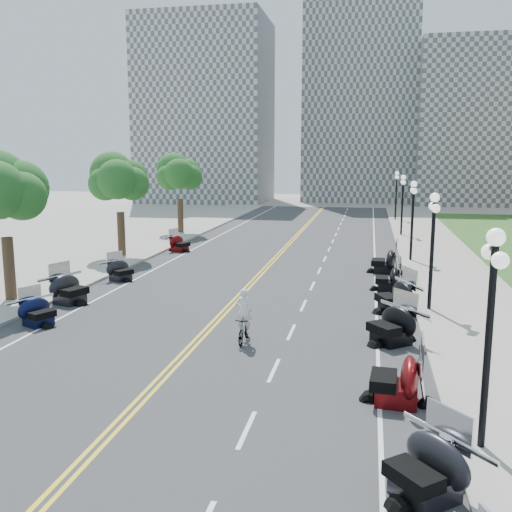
# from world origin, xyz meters

# --- Properties ---
(ground) EXTENTS (160.00, 160.00, 0.00)m
(ground) POSITION_xyz_m (0.00, 0.00, 0.00)
(ground) COLOR gray
(road) EXTENTS (16.00, 90.00, 0.01)m
(road) POSITION_xyz_m (0.00, 10.00, 0.00)
(road) COLOR #333335
(road) RESTS_ON ground
(centerline_yellow_a) EXTENTS (0.12, 90.00, 0.00)m
(centerline_yellow_a) POSITION_xyz_m (-0.12, 10.00, 0.01)
(centerline_yellow_a) COLOR yellow
(centerline_yellow_a) RESTS_ON road
(centerline_yellow_b) EXTENTS (0.12, 90.00, 0.00)m
(centerline_yellow_b) POSITION_xyz_m (0.12, 10.00, 0.01)
(centerline_yellow_b) COLOR yellow
(centerline_yellow_b) RESTS_ON road
(edge_line_north) EXTENTS (0.12, 90.00, 0.00)m
(edge_line_north) POSITION_xyz_m (6.40, 10.00, 0.01)
(edge_line_north) COLOR white
(edge_line_north) RESTS_ON road
(edge_line_south) EXTENTS (0.12, 90.00, 0.00)m
(edge_line_south) POSITION_xyz_m (-6.40, 10.00, 0.01)
(edge_line_south) COLOR white
(edge_line_south) RESTS_ON road
(lane_dash_4) EXTENTS (0.12, 2.00, 0.00)m
(lane_dash_4) POSITION_xyz_m (3.20, -8.00, 0.01)
(lane_dash_4) COLOR white
(lane_dash_4) RESTS_ON road
(lane_dash_5) EXTENTS (0.12, 2.00, 0.00)m
(lane_dash_5) POSITION_xyz_m (3.20, -4.00, 0.01)
(lane_dash_5) COLOR white
(lane_dash_5) RESTS_ON road
(lane_dash_6) EXTENTS (0.12, 2.00, 0.00)m
(lane_dash_6) POSITION_xyz_m (3.20, 0.00, 0.01)
(lane_dash_6) COLOR white
(lane_dash_6) RESTS_ON road
(lane_dash_7) EXTENTS (0.12, 2.00, 0.00)m
(lane_dash_7) POSITION_xyz_m (3.20, 4.00, 0.01)
(lane_dash_7) COLOR white
(lane_dash_7) RESTS_ON road
(lane_dash_8) EXTENTS (0.12, 2.00, 0.00)m
(lane_dash_8) POSITION_xyz_m (3.20, 8.00, 0.01)
(lane_dash_8) COLOR white
(lane_dash_8) RESTS_ON road
(lane_dash_9) EXTENTS (0.12, 2.00, 0.00)m
(lane_dash_9) POSITION_xyz_m (3.20, 12.00, 0.01)
(lane_dash_9) COLOR white
(lane_dash_9) RESTS_ON road
(lane_dash_10) EXTENTS (0.12, 2.00, 0.00)m
(lane_dash_10) POSITION_xyz_m (3.20, 16.00, 0.01)
(lane_dash_10) COLOR white
(lane_dash_10) RESTS_ON road
(lane_dash_11) EXTENTS (0.12, 2.00, 0.00)m
(lane_dash_11) POSITION_xyz_m (3.20, 20.00, 0.01)
(lane_dash_11) COLOR white
(lane_dash_11) RESTS_ON road
(lane_dash_12) EXTENTS (0.12, 2.00, 0.00)m
(lane_dash_12) POSITION_xyz_m (3.20, 24.00, 0.01)
(lane_dash_12) COLOR white
(lane_dash_12) RESTS_ON road
(lane_dash_13) EXTENTS (0.12, 2.00, 0.00)m
(lane_dash_13) POSITION_xyz_m (3.20, 28.00, 0.01)
(lane_dash_13) COLOR white
(lane_dash_13) RESTS_ON road
(lane_dash_14) EXTENTS (0.12, 2.00, 0.00)m
(lane_dash_14) POSITION_xyz_m (3.20, 32.00, 0.01)
(lane_dash_14) COLOR white
(lane_dash_14) RESTS_ON road
(lane_dash_15) EXTENTS (0.12, 2.00, 0.00)m
(lane_dash_15) POSITION_xyz_m (3.20, 36.00, 0.01)
(lane_dash_15) COLOR white
(lane_dash_15) RESTS_ON road
(lane_dash_16) EXTENTS (0.12, 2.00, 0.00)m
(lane_dash_16) POSITION_xyz_m (3.20, 40.00, 0.01)
(lane_dash_16) COLOR white
(lane_dash_16) RESTS_ON road
(lane_dash_17) EXTENTS (0.12, 2.00, 0.00)m
(lane_dash_17) POSITION_xyz_m (3.20, 44.00, 0.01)
(lane_dash_17) COLOR white
(lane_dash_17) RESTS_ON road
(lane_dash_18) EXTENTS (0.12, 2.00, 0.00)m
(lane_dash_18) POSITION_xyz_m (3.20, 48.00, 0.01)
(lane_dash_18) COLOR white
(lane_dash_18) RESTS_ON road
(lane_dash_19) EXTENTS (0.12, 2.00, 0.00)m
(lane_dash_19) POSITION_xyz_m (3.20, 52.00, 0.01)
(lane_dash_19) COLOR white
(lane_dash_19) RESTS_ON road
(sidewalk_north) EXTENTS (5.00, 90.00, 0.15)m
(sidewalk_north) POSITION_xyz_m (10.50, 10.00, 0.07)
(sidewalk_north) COLOR #9E9991
(sidewalk_north) RESTS_ON ground
(sidewalk_south) EXTENTS (5.00, 90.00, 0.15)m
(sidewalk_south) POSITION_xyz_m (-10.50, 10.00, 0.07)
(sidewalk_south) COLOR #9E9991
(sidewalk_south) RESTS_ON ground
(distant_block_a) EXTENTS (18.00, 14.00, 26.00)m
(distant_block_a) POSITION_xyz_m (-18.00, 62.00, 13.00)
(distant_block_a) COLOR gray
(distant_block_a) RESTS_ON ground
(distant_block_b) EXTENTS (16.00, 12.00, 30.00)m
(distant_block_b) POSITION_xyz_m (4.00, 68.00, 15.00)
(distant_block_b) COLOR gray
(distant_block_b) RESTS_ON ground
(distant_block_c) EXTENTS (20.00, 14.00, 22.00)m
(distant_block_c) POSITION_xyz_m (22.00, 65.00, 11.00)
(distant_block_c) COLOR gray
(distant_block_c) RESTS_ON ground
(street_lamp_1) EXTENTS (0.50, 1.20, 4.90)m
(street_lamp_1) POSITION_xyz_m (8.60, -8.00, 2.60)
(street_lamp_1) COLOR black
(street_lamp_1) RESTS_ON sidewalk_north
(street_lamp_2) EXTENTS (0.50, 1.20, 4.90)m
(street_lamp_2) POSITION_xyz_m (8.60, 4.00, 2.60)
(street_lamp_2) COLOR black
(street_lamp_2) RESTS_ON sidewalk_north
(street_lamp_3) EXTENTS (0.50, 1.20, 4.90)m
(street_lamp_3) POSITION_xyz_m (8.60, 16.00, 2.60)
(street_lamp_3) COLOR black
(street_lamp_3) RESTS_ON sidewalk_north
(street_lamp_4) EXTENTS (0.50, 1.20, 4.90)m
(street_lamp_4) POSITION_xyz_m (8.60, 28.00, 2.60)
(street_lamp_4) COLOR black
(street_lamp_4) RESTS_ON sidewalk_north
(street_lamp_5) EXTENTS (0.50, 1.20, 4.90)m
(street_lamp_5) POSITION_xyz_m (8.60, 40.00, 2.60)
(street_lamp_5) COLOR black
(street_lamp_5) RESTS_ON sidewalk_north
(tree_2) EXTENTS (4.80, 4.80, 9.20)m
(tree_2) POSITION_xyz_m (-10.00, 2.00, 4.75)
(tree_2) COLOR #235619
(tree_2) RESTS_ON sidewalk_south
(tree_3) EXTENTS (4.80, 4.80, 9.20)m
(tree_3) POSITION_xyz_m (-10.00, 14.00, 4.75)
(tree_3) COLOR #235619
(tree_3) RESTS_ON sidewalk_south
(tree_4) EXTENTS (4.80, 4.80, 9.20)m
(tree_4) POSITION_xyz_m (-10.00, 26.00, 4.75)
(tree_4) COLOR #235619
(tree_4) RESTS_ON sidewalk_south
(motorcycle_n_3) EXTENTS (2.86, 2.86, 1.42)m
(motorcycle_n_3) POSITION_xyz_m (7.20, -10.08, 0.71)
(motorcycle_n_3) COLOR black
(motorcycle_n_3) RESTS_ON road
(motorcycle_n_4) EXTENTS (2.33, 2.33, 1.52)m
(motorcycle_n_4) POSITION_xyz_m (6.83, -5.69, 0.76)
(motorcycle_n_4) COLOR #590A0C
(motorcycle_n_4) RESTS_ON road
(motorcycle_n_5) EXTENTS (3.03, 3.03, 1.51)m
(motorcycle_n_5) POSITION_xyz_m (6.86, -0.63, 0.75)
(motorcycle_n_5) COLOR black
(motorcycle_n_5) RESTS_ON road
(motorcycle_n_6) EXTENTS (2.90, 2.90, 1.54)m
(motorcycle_n_6) POSITION_xyz_m (7.16, 3.59, 0.77)
(motorcycle_n_6) COLOR black
(motorcycle_n_6) RESTS_ON road
(motorcycle_n_7) EXTENTS (2.02, 2.02, 1.38)m
(motorcycle_n_7) POSITION_xyz_m (6.98, 7.66, 0.69)
(motorcycle_n_7) COLOR black
(motorcycle_n_7) RESTS_ON road
(motorcycle_n_8) EXTENTS (2.38, 2.38, 1.56)m
(motorcycle_n_8) POSITION_xyz_m (6.89, 12.08, 0.78)
(motorcycle_n_8) COLOR black
(motorcycle_n_8) RESTS_ON road
(motorcycle_s_5) EXTENTS (2.36, 2.36, 1.24)m
(motorcycle_s_5) POSITION_xyz_m (-6.71, -1.08, 0.62)
(motorcycle_s_5) COLOR black
(motorcycle_s_5) RESTS_ON road
(motorcycle_s_6) EXTENTS (2.73, 2.73, 1.49)m
(motorcycle_s_6) POSITION_xyz_m (-7.24, 2.30, 0.75)
(motorcycle_s_6) COLOR black
(motorcycle_s_6) RESTS_ON road
(motorcycle_s_7) EXTENTS (2.43, 2.43, 1.24)m
(motorcycle_s_7) POSITION_xyz_m (-7.06, 7.31, 0.62)
(motorcycle_s_7) COLOR black
(motorcycle_s_7) RESTS_ON road
(motorcycle_s_9) EXTENTS (2.36, 2.36, 1.29)m
(motorcycle_s_9) POSITION_xyz_m (-7.04, 17.00, 0.65)
(motorcycle_s_9) COLOR #590A0C
(motorcycle_s_9) RESTS_ON road
(bicycle) EXTENTS (0.46, 1.60, 0.96)m
(bicycle) POSITION_xyz_m (1.70, -1.54, 0.48)
(bicycle) COLOR #A51414
(bicycle) RESTS_ON road
(cyclist_rider) EXTENTS (0.60, 0.39, 1.64)m
(cyclist_rider) POSITION_xyz_m (1.70, -1.54, 1.78)
(cyclist_rider) COLOR silver
(cyclist_rider) RESTS_ON bicycle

